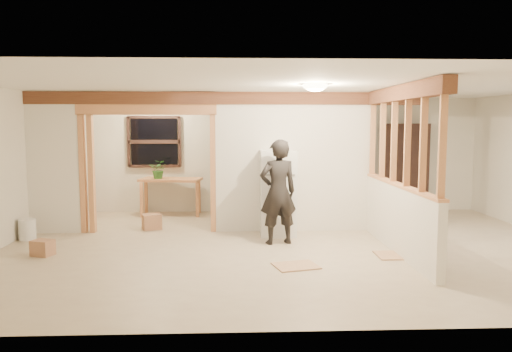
{
  "coord_description": "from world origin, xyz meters",
  "views": [
    {
      "loc": [
        -0.85,
        -7.7,
        1.92
      ],
      "look_at": [
        -0.51,
        0.4,
        1.08
      ],
      "focal_mm": 35.0,
      "sensor_mm": 36.0,
      "label": 1
    }
  ],
  "objects_px": {
    "refrigerator": "(278,193)",
    "work_table": "(171,197)",
    "bookshelf": "(405,168)",
    "woman": "(278,192)",
    "shop_vac": "(74,203)"
  },
  "relations": [
    {
      "from": "refrigerator",
      "to": "work_table",
      "type": "bearing_deg",
      "value": 136.36
    },
    {
      "from": "refrigerator",
      "to": "bookshelf",
      "type": "distance_m",
      "value": 3.69
    },
    {
      "from": "woman",
      "to": "shop_vac",
      "type": "relative_size",
      "value": 2.78
    },
    {
      "from": "bookshelf",
      "to": "woman",
      "type": "bearing_deg",
      "value": -137.08
    },
    {
      "from": "bookshelf",
      "to": "refrigerator",
      "type": "bearing_deg",
      "value": -143.84
    },
    {
      "from": "refrigerator",
      "to": "shop_vac",
      "type": "relative_size",
      "value": 2.43
    },
    {
      "from": "shop_vac",
      "to": "work_table",
      "type": "bearing_deg",
      "value": 5.17
    },
    {
      "from": "woman",
      "to": "bookshelf",
      "type": "distance_m",
      "value": 4.13
    },
    {
      "from": "work_table",
      "to": "bookshelf",
      "type": "distance_m",
      "value": 5.11
    },
    {
      "from": "shop_vac",
      "to": "bookshelf",
      "type": "distance_m",
      "value": 7.1
    },
    {
      "from": "work_table",
      "to": "refrigerator",
      "type": "bearing_deg",
      "value": -34.03
    },
    {
      "from": "woman",
      "to": "refrigerator",
      "type": "bearing_deg",
      "value": -108.98
    },
    {
      "from": "refrigerator",
      "to": "shop_vac",
      "type": "xyz_separation_m",
      "value": [
        -4.09,
        1.83,
        -0.43
      ]
    },
    {
      "from": "woman",
      "to": "work_table",
      "type": "relative_size",
      "value": 1.35
    },
    {
      "from": "refrigerator",
      "to": "woman",
      "type": "relative_size",
      "value": 0.87
    }
  ]
}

